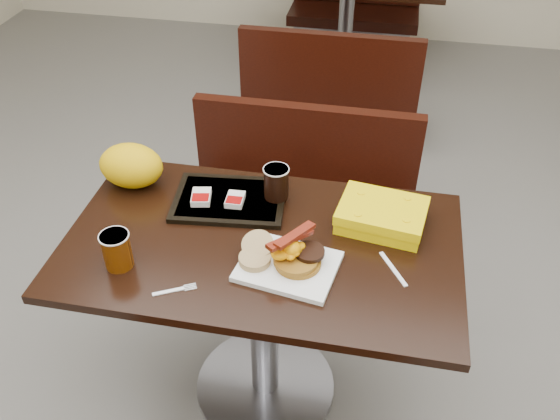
% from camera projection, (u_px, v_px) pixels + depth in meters
% --- Properties ---
extents(floor, '(6.00, 7.00, 0.01)m').
position_uv_depth(floor, '(266.00, 387.00, 2.28)').
color(floor, slate).
rests_on(floor, ground).
extents(table_near, '(1.20, 0.70, 0.75)m').
position_uv_depth(table_near, '(264.00, 323.00, 2.04)').
color(table_near, black).
rests_on(table_near, floor).
extents(bench_near_n, '(1.00, 0.46, 0.72)m').
position_uv_depth(bench_near_n, '(298.00, 203.00, 2.59)').
color(bench_near_n, black).
rests_on(bench_near_n, floor).
extents(table_far, '(1.20, 0.70, 0.75)m').
position_uv_depth(table_far, '(345.00, 32.00, 4.04)').
color(table_far, black).
rests_on(table_far, floor).
extents(bench_far_s, '(1.00, 0.46, 0.72)m').
position_uv_depth(bench_far_s, '(332.00, 80.00, 3.51)').
color(bench_far_s, black).
rests_on(bench_far_s, floor).
extents(platter, '(0.31, 0.26, 0.02)m').
position_uv_depth(platter, '(288.00, 266.00, 1.71)').
color(platter, white).
rests_on(platter, table_near).
extents(pancake_stack, '(0.14, 0.14, 0.03)m').
position_uv_depth(pancake_stack, '(298.00, 260.00, 1.70)').
color(pancake_stack, '#956718').
rests_on(pancake_stack, platter).
extents(sausage_patty, '(0.11, 0.11, 0.01)m').
position_uv_depth(sausage_patty, '(310.00, 252.00, 1.70)').
color(sausage_patty, black).
rests_on(sausage_patty, pancake_stack).
extents(scrambled_eggs, '(0.10, 0.09, 0.05)m').
position_uv_depth(scrambled_eggs, '(292.00, 250.00, 1.68)').
color(scrambled_eggs, '#FFAE05').
rests_on(scrambled_eggs, pancake_stack).
extents(bacon_strips, '(0.15, 0.17, 0.01)m').
position_uv_depth(bacon_strips, '(290.00, 238.00, 1.67)').
color(bacon_strips, '#451204').
rests_on(bacon_strips, scrambled_eggs).
extents(muffin_bottom, '(0.11, 0.11, 0.02)m').
position_uv_depth(muffin_bottom, '(255.00, 259.00, 1.71)').
color(muffin_bottom, tan).
rests_on(muffin_bottom, platter).
extents(muffin_top, '(0.10, 0.10, 0.05)m').
position_uv_depth(muffin_top, '(258.00, 245.00, 1.74)').
color(muffin_top, tan).
rests_on(muffin_top, platter).
extents(coffee_cup_near, '(0.10, 0.10, 0.11)m').
position_uv_depth(coffee_cup_near, '(117.00, 250.00, 1.69)').
color(coffee_cup_near, '#7D3704').
rests_on(coffee_cup_near, table_near).
extents(fork, '(0.12, 0.08, 0.00)m').
position_uv_depth(fork, '(168.00, 291.00, 1.64)').
color(fork, white).
rests_on(fork, table_near).
extents(knife, '(0.09, 0.13, 0.00)m').
position_uv_depth(knife, '(393.00, 269.00, 1.71)').
color(knife, white).
rests_on(knife, table_near).
extents(condiment_syrup, '(0.04, 0.04, 0.01)m').
position_uv_depth(condiment_syrup, '(233.00, 213.00, 1.91)').
color(condiment_syrup, '#9F2806').
rests_on(condiment_syrup, table_near).
extents(condiment_ketchup, '(0.04, 0.03, 0.01)m').
position_uv_depth(condiment_ketchup, '(236.00, 223.00, 1.87)').
color(condiment_ketchup, '#8C0504').
rests_on(condiment_ketchup, table_near).
extents(tray, '(0.39, 0.29, 0.02)m').
position_uv_depth(tray, '(230.00, 200.00, 1.96)').
color(tray, black).
rests_on(tray, table_near).
extents(hashbrown_sleeve_left, '(0.08, 0.09, 0.02)m').
position_uv_depth(hashbrown_sleeve_left, '(201.00, 197.00, 1.94)').
color(hashbrown_sleeve_left, silver).
rests_on(hashbrown_sleeve_left, tray).
extents(hashbrown_sleeve_right, '(0.06, 0.08, 0.02)m').
position_uv_depth(hashbrown_sleeve_right, '(235.00, 200.00, 1.93)').
color(hashbrown_sleeve_right, silver).
rests_on(hashbrown_sleeve_right, tray).
extents(coffee_cup_far, '(0.09, 0.09, 0.11)m').
position_uv_depth(coffee_cup_far, '(276.00, 183.00, 1.92)').
color(coffee_cup_far, black).
rests_on(coffee_cup_far, tray).
extents(clamshell, '(0.29, 0.24, 0.07)m').
position_uv_depth(clamshell, '(382.00, 215.00, 1.85)').
color(clamshell, yellow).
rests_on(clamshell, table_near).
extents(paper_bag, '(0.25, 0.21, 0.15)m').
position_uv_depth(paper_bag, '(131.00, 166.00, 1.99)').
color(paper_bag, yellow).
rests_on(paper_bag, table_near).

